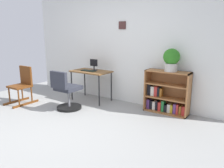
{
  "coord_description": "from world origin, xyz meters",
  "views": [
    {
      "loc": [
        2.65,
        -2.09,
        1.55
      ],
      "look_at": [
        0.4,
        1.19,
        0.62
      ],
      "focal_mm": 34.71,
      "sensor_mm": 36.0,
      "label": 1
    }
  ],
  "objects_px": {
    "keyboard": "(88,71)",
    "potted_plant_on_shelf": "(171,59)",
    "bookshelf_low": "(166,95)",
    "rocking_chair": "(22,85)",
    "monitor": "(94,65)",
    "desk": "(91,74)",
    "office_chair": "(66,93)"
  },
  "relations": [
    {
      "from": "desk",
      "to": "potted_plant_on_shelf",
      "type": "xyz_separation_m",
      "value": [
        1.82,
        0.18,
        0.44
      ]
    },
    {
      "from": "monitor",
      "to": "office_chair",
      "type": "relative_size",
      "value": 0.32
    },
    {
      "from": "keyboard",
      "to": "bookshelf_low",
      "type": "distance_m",
      "value": 1.83
    },
    {
      "from": "bookshelf_low",
      "to": "office_chair",
      "type": "bearing_deg",
      "value": -149.86
    },
    {
      "from": "keyboard",
      "to": "rocking_chair",
      "type": "relative_size",
      "value": 0.44
    },
    {
      "from": "keyboard",
      "to": "office_chair",
      "type": "bearing_deg",
      "value": -88.9
    },
    {
      "from": "desk",
      "to": "bookshelf_low",
      "type": "height_order",
      "value": "bookshelf_low"
    },
    {
      "from": "monitor",
      "to": "keyboard",
      "type": "relative_size",
      "value": 0.71
    },
    {
      "from": "desk",
      "to": "rocking_chair",
      "type": "height_order",
      "value": "rocking_chair"
    },
    {
      "from": "bookshelf_low",
      "to": "monitor",
      "type": "bearing_deg",
      "value": -174.71
    },
    {
      "from": "desk",
      "to": "keyboard",
      "type": "bearing_deg",
      "value": -111.65
    },
    {
      "from": "bookshelf_low",
      "to": "desk",
      "type": "bearing_deg",
      "value": -172.6
    },
    {
      "from": "potted_plant_on_shelf",
      "to": "keyboard",
      "type": "bearing_deg",
      "value": -172.63
    },
    {
      "from": "monitor",
      "to": "rocking_chair",
      "type": "distance_m",
      "value": 1.67
    },
    {
      "from": "desk",
      "to": "rocking_chair",
      "type": "xyz_separation_m",
      "value": [
        -1.16,
        -1.03,
        -0.22
      ]
    },
    {
      "from": "office_chair",
      "to": "potted_plant_on_shelf",
      "type": "relative_size",
      "value": 1.91
    },
    {
      "from": "desk",
      "to": "office_chair",
      "type": "height_order",
      "value": "office_chair"
    },
    {
      "from": "keyboard",
      "to": "rocking_chair",
      "type": "height_order",
      "value": "rocking_chair"
    },
    {
      "from": "keyboard",
      "to": "potted_plant_on_shelf",
      "type": "xyz_separation_m",
      "value": [
        1.85,
        0.24,
        0.36
      ]
    },
    {
      "from": "desk",
      "to": "keyboard",
      "type": "relative_size",
      "value": 2.44
    },
    {
      "from": "office_chair",
      "to": "bookshelf_low",
      "type": "bearing_deg",
      "value": 30.14
    },
    {
      "from": "potted_plant_on_shelf",
      "to": "desk",
      "type": "bearing_deg",
      "value": -174.48
    },
    {
      "from": "rocking_chair",
      "to": "bookshelf_low",
      "type": "distance_m",
      "value": 3.16
    },
    {
      "from": "keyboard",
      "to": "rocking_chair",
      "type": "bearing_deg",
      "value": -139.59
    },
    {
      "from": "desk",
      "to": "potted_plant_on_shelf",
      "type": "distance_m",
      "value": 1.88
    },
    {
      "from": "monitor",
      "to": "keyboard",
      "type": "xyz_separation_m",
      "value": [
        -0.06,
        -0.13,
        -0.12
      ]
    },
    {
      "from": "bookshelf_low",
      "to": "potted_plant_on_shelf",
      "type": "height_order",
      "value": "potted_plant_on_shelf"
    },
    {
      "from": "monitor",
      "to": "office_chair",
      "type": "bearing_deg",
      "value": -92.92
    },
    {
      "from": "keyboard",
      "to": "bookshelf_low",
      "type": "bearing_deg",
      "value": 9.29
    },
    {
      "from": "office_chair",
      "to": "potted_plant_on_shelf",
      "type": "bearing_deg",
      "value": 27.81
    },
    {
      "from": "rocking_chair",
      "to": "bookshelf_low",
      "type": "xyz_separation_m",
      "value": [
        2.9,
        1.26,
        -0.06
      ]
    },
    {
      "from": "bookshelf_low",
      "to": "potted_plant_on_shelf",
      "type": "distance_m",
      "value": 0.72
    }
  ]
}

